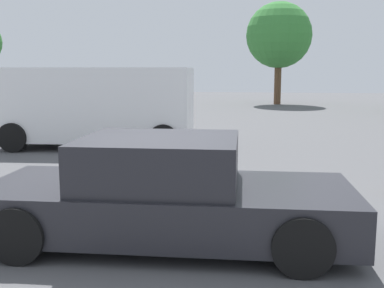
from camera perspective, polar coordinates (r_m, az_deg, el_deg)
The scene contains 5 objects.
ground_plane at distance 6.17m, azimuth -4.85°, elevation -10.81°, with size 80.00×80.00×0.00m, color #515154.
sedan_foreground at distance 5.75m, azimuth -3.19°, elevation -6.12°, with size 4.49×2.04×1.29m.
dog at distance 8.54m, azimuth -9.18°, elevation -3.39°, with size 0.39×0.59×0.44m.
van_white at distance 13.03m, azimuth -11.42°, elevation 4.74°, with size 5.23×2.52×2.16m.
tree_back_center at distance 29.83m, azimuth 10.53°, elevation 12.85°, with size 4.00×4.00×6.22m.
Camera 1 is at (1.35, -5.65, 2.08)m, focal length 43.85 mm.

